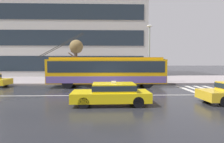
% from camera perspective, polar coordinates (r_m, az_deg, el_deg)
% --- Properties ---
extents(ground_plane, '(160.00, 160.00, 0.00)m').
position_cam_1_polar(ground_plane, '(14.90, -1.59, -6.58)').
color(ground_plane, '#25262B').
extents(sidewalk_slab, '(80.00, 10.00, 0.14)m').
position_cam_1_polar(sidewalk_slab, '(24.73, -1.63, -2.43)').
color(sidewalk_slab, gray).
rests_on(sidewalk_slab, ground_plane).
extents(crosswalk_stripe_edge_near, '(0.44, 4.40, 0.01)m').
position_cam_1_polar(crosswalk_stripe_edge_near, '(17.86, 22.21, -5.15)').
color(crosswalk_stripe_edge_near, beige).
rests_on(crosswalk_stripe_edge_near, ground_plane).
extents(crosswalk_stripe_inner_a, '(0.44, 4.40, 0.01)m').
position_cam_1_polar(crosswalk_stripe_inner_a, '(18.24, 24.80, -5.04)').
color(crosswalk_stripe_inner_a, beige).
rests_on(crosswalk_stripe_inner_a, ground_plane).
extents(crosswalk_stripe_center, '(0.44, 4.40, 0.01)m').
position_cam_1_polar(crosswalk_stripe_center, '(18.66, 27.29, -4.92)').
color(crosswalk_stripe_center, beige).
rests_on(crosswalk_stripe_center, ground_plane).
extents(crosswalk_stripe_inner_b, '(0.44, 4.40, 0.01)m').
position_cam_1_polar(crosswalk_stripe_inner_b, '(19.11, 29.66, -4.80)').
color(crosswalk_stripe_inner_b, beige).
rests_on(crosswalk_stripe_inner_b, ground_plane).
extents(lane_centre_line, '(72.00, 0.14, 0.01)m').
position_cam_1_polar(lane_centre_line, '(13.72, -1.58, -7.43)').
color(lane_centre_line, silver).
rests_on(lane_centre_line, ground_plane).
extents(trolleybus, '(12.26, 2.55, 5.26)m').
position_cam_1_polar(trolleybus, '(18.03, -1.62, 0.28)').
color(trolleybus, orange).
rests_on(trolleybus, ground_plane).
extents(taxi_oncoming_near, '(4.54, 1.85, 1.39)m').
position_cam_1_polar(taxi_oncoming_near, '(10.77, -0.07, -6.65)').
color(taxi_oncoming_near, yellow).
rests_on(taxi_oncoming_near, ground_plane).
extents(bus_shelter, '(3.82, 1.60, 2.48)m').
position_cam_1_polar(bus_shelter, '(21.17, -4.99, 1.78)').
color(bus_shelter, gray).
rests_on(bus_shelter, sidewalk_slab).
extents(pedestrian_at_shelter, '(1.13, 1.13, 2.06)m').
position_cam_1_polar(pedestrian_at_shelter, '(22.34, 3.73, 1.31)').
color(pedestrian_at_shelter, '#2A334F').
rests_on(pedestrian_at_shelter, sidewalk_slab).
extents(pedestrian_approaching_curb, '(1.40, 1.40, 2.01)m').
position_cam_1_polar(pedestrian_approaching_curb, '(22.28, -1.29, 1.36)').
color(pedestrian_approaching_curb, navy).
rests_on(pedestrian_approaching_curb, sidewalk_slab).
extents(pedestrian_walking_past, '(1.39, 1.39, 1.88)m').
position_cam_1_polar(pedestrian_walking_past, '(21.98, -4.27, 0.92)').
color(pedestrian_walking_past, '#48414D').
rests_on(pedestrian_walking_past, sidewalk_slab).
extents(pedestrian_waiting_by_pole, '(1.37, 1.37, 1.97)m').
position_cam_1_polar(pedestrian_waiting_by_pole, '(22.49, -7.30, 1.13)').
color(pedestrian_waiting_by_pole, '#2A2551').
rests_on(pedestrian_waiting_by_pole, sidewalk_slab).
extents(street_lamp, '(0.60, 0.32, 6.39)m').
position_cam_1_polar(street_lamp, '(20.90, 11.55, 7.05)').
color(street_lamp, gray).
rests_on(street_lamp, sidewalk_slab).
extents(street_tree_bare, '(1.91, 1.85, 4.99)m').
position_cam_1_polar(street_tree_bare, '(23.00, -11.07, 7.34)').
color(street_tree_bare, brown).
rests_on(street_tree_bare, sidewalk_slab).
extents(office_tower_corner_left, '(23.84, 12.57, 19.92)m').
position_cam_1_polar(office_tower_corner_left, '(35.34, -10.79, 15.41)').
color(office_tower_corner_left, '#B3B0AB').
rests_on(office_tower_corner_left, ground_plane).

